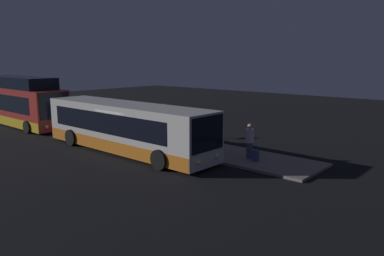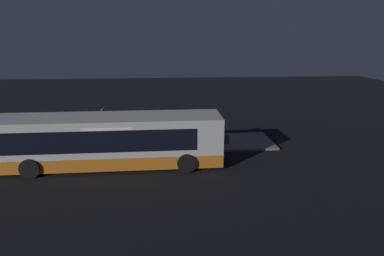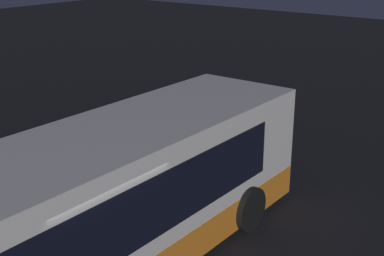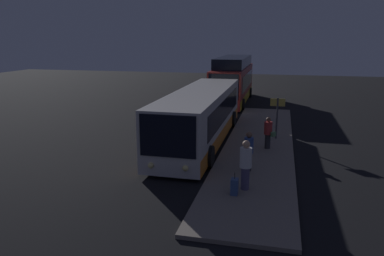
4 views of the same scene
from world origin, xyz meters
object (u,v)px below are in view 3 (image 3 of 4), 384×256
Objects in this scene: passenger_boarding at (118,141)px; passenger_waiting at (165,118)px; suitcase at (185,138)px; bus_lead at (54,233)px.

passenger_waiting is (1.99, 0.06, 0.09)m from passenger_boarding.
passenger_boarding is 2.03× the size of suitcase.
suitcase is at bearing 86.22° from passenger_boarding.
bus_lead reaches higher than suitcase.
passenger_boarding is at bearing 2.06° from passenger_waiting.
bus_lead is 7.37× the size of passenger_boarding.
bus_lead is at bearing -158.92° from suitcase.
passenger_boarding is (4.49, 2.97, -0.35)m from bus_lead.
passenger_waiting is 2.25× the size of suitcase.
passenger_boarding is at bearing 33.45° from bus_lead.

